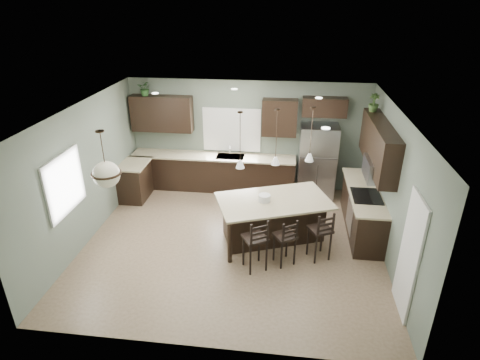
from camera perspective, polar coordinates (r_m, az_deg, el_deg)
name	(u,v)px	position (r m, az deg, el deg)	size (l,w,h in m)	color
ground	(233,242)	(8.44, -1.02, -8.83)	(6.00, 6.00, 0.00)	#9E8466
pantry_door	(409,256)	(6.81, 22.93, -9.97)	(0.04, 0.82, 2.04)	white
window_back	(232,130)	(10.26, -1.18, 7.17)	(1.35, 0.02, 1.00)	white
window_left	(64,184)	(7.97, -23.76, -0.52)	(0.02, 1.10, 1.00)	white
left_return_cabs	(135,181)	(10.31, -14.71, -0.17)	(0.60, 0.90, 0.90)	black
left_return_countertop	(134,164)	(10.12, -14.90, 2.23)	(0.66, 0.96, 0.04)	#BFB990
back_lower_cabs	(214,173)	(10.47, -3.78, 1.03)	(4.20, 0.60, 0.90)	black
back_countertop	(213,156)	(10.26, -3.88, 3.38)	(4.20, 0.66, 0.04)	#BFB990
sink_inset	(230,157)	(10.19, -1.39, 3.35)	(0.70, 0.45, 0.01)	gray
faucet	(230,152)	(10.11, -1.42, 4.05)	(0.02, 0.02, 0.28)	silver
back_upper_left	(162,114)	(10.39, -11.05, 9.25)	(1.55, 0.34, 0.90)	black
back_upper_right	(280,118)	(9.90, 5.65, 8.80)	(0.85, 0.34, 0.90)	black
fridge_header	(324,107)	(9.86, 11.92, 10.12)	(1.05, 0.34, 0.45)	black
right_lower_cabs	(362,211)	(9.05, 17.00, -4.18)	(0.60, 2.35, 0.90)	black
right_countertop	(364,191)	(8.83, 17.25, -1.51)	(0.66, 2.35, 0.04)	#BFB990
cooktop	(366,196)	(8.58, 17.55, -2.18)	(0.58, 0.75, 0.02)	black
wall_oven_front	(349,216)	(8.76, 15.30, -4.98)	(0.01, 0.72, 0.60)	gray
right_upper_cabs	(379,145)	(8.47, 19.13, 4.68)	(0.34, 2.35, 0.90)	black
microwave	(376,169)	(8.35, 18.75, 1.48)	(0.40, 0.75, 0.40)	gray
refrigerator	(317,161)	(10.10, 10.91, 2.63)	(0.90, 0.74, 1.85)	#9A9BA3
kitchen_island	(273,220)	(8.32, 4.72, -5.66)	(2.22, 1.26, 0.92)	black
serving_dish	(264,198)	(8.01, 3.49, -2.57)	(0.24, 0.24, 0.14)	silver
bar_stool_left	(255,243)	(7.43, 2.14, -9.01)	(0.40, 0.40, 1.09)	black
bar_stool_center	(285,241)	(7.64, 6.37, -8.59)	(0.37, 0.37, 0.99)	black
bar_stool_right	(320,234)	(7.86, 11.27, -7.60)	(0.39, 0.39, 1.05)	black
pendant_left	(240,140)	(7.38, 0.02, 5.64)	(0.17, 0.17, 1.10)	silver
pendant_center	(276,137)	(7.57, 5.20, 6.04)	(0.17, 0.17, 1.10)	silver
pendant_right	(311,135)	(7.82, 10.10, 6.37)	(0.17, 0.17, 1.10)	silver
chandelier	(104,159)	(6.71, -18.77, 2.82)	(0.48, 0.48, 0.97)	beige
plant_back_left	(145,88)	(10.33, -13.35, 12.58)	(0.33, 0.29, 0.37)	#2B5826
plant_right_wall	(374,103)	(9.12, 18.51, 10.39)	(0.21, 0.21, 0.38)	#375525
room_shell	(232,167)	(7.62, -1.12, 1.83)	(6.00, 6.00, 6.00)	slate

